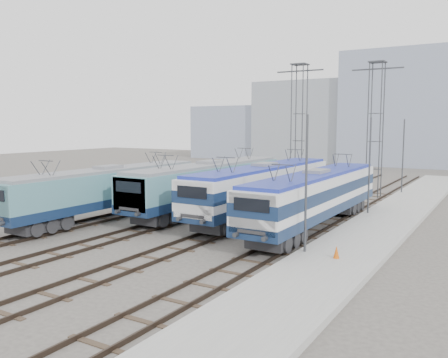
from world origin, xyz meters
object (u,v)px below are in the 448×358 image
locomotive_far_right (315,194)px  catenary_tower_east (375,123)px  locomotive_far_left (107,188)px  mast_front (306,187)px  locomotive_center_right (263,185)px  mast_rear (403,158)px  safety_cone (336,252)px  mast_mid (369,168)px  locomotive_center_left (208,182)px  catenary_tower_west (299,123)px

locomotive_far_right → catenary_tower_east: catenary_tower_east is taller
locomotive_far_left → mast_front: (15.35, -2.02, 1.36)m
locomotive_center_right → mast_rear: 17.10m
locomotive_far_right → safety_cone: locomotive_far_right is taller
locomotive_far_left → safety_cone: (17.05, -2.37, -1.54)m
locomotive_center_right → mast_front: mast_front is taller
locomotive_far_left → catenary_tower_east: (13.25, 19.98, 4.50)m
mast_rear → safety_cone: mast_rear is taller
mast_mid → catenary_tower_east: bearing=101.9°
locomotive_far_left → locomotive_far_right: bearing=17.8°
locomotive_center_left → safety_cone: size_ratio=29.76×
locomotive_far_left → catenary_tower_west: 19.73m
mast_mid → mast_rear: same height
locomotive_center_left → locomotive_center_right: (4.50, 0.19, 0.06)m
locomotive_far_right → safety_cone: bearing=-62.1°
safety_cone → locomotive_center_right: bearing=133.4°
catenary_tower_east → locomotive_far_left: bearing=-123.5°
mast_rear → locomotive_center_right: bearing=-111.9°
locomotive_far_left → mast_rear: 26.85m
catenary_tower_east → catenary_tower_west: bearing=-162.9°
locomotive_center_right → mast_front: (6.35, -8.17, 1.22)m
mast_front → locomotive_far_left: bearing=172.5°
catenary_tower_west → mast_front: catenary_tower_west is taller
catenary_tower_west → safety_cone: catenary_tower_west is taller
locomotive_far_right → catenary_tower_east: 16.27m
catenary_tower_west → mast_mid: (8.60, -8.00, -3.14)m
locomotive_far_right → mast_mid: mast_mid is taller
locomotive_center_right → safety_cone: 11.85m
locomotive_far_left → mast_mid: 18.36m
catenary_tower_west → safety_cone: bearing=-63.2°
locomotive_center_left → mast_rear: 19.39m
mast_rear → safety_cone: (1.70, -24.36, -2.90)m
locomotive_center_right → mast_front: bearing=-52.1°
catenary_tower_west → safety_cone: 23.60m
locomotive_center_right → locomotive_far_right: locomotive_center_right is taller
locomotive_far_left → mast_front: bearing=-7.5°
catenary_tower_west → catenary_tower_east: bearing=17.1°
mast_mid → catenary_tower_west: bearing=137.1°
catenary_tower_east → mast_mid: 10.69m
locomotive_center_right → locomotive_far_right: (4.50, -1.82, -0.06)m
catenary_tower_west → mast_rear: (8.60, 4.00, -3.14)m
catenary_tower_west → mast_mid: 12.16m
locomotive_center_left → safety_cone: locomotive_center_left is taller
mast_mid → safety_cone: bearing=-82.1°
locomotive_far_left → mast_front: 15.54m
mast_rear → safety_cone: 24.59m
catenary_tower_east → mast_front: size_ratio=1.71×
locomotive_far_left → locomotive_center_right: bearing=34.4°
locomotive_far_right → safety_cone: (3.55, -6.70, -1.62)m
locomotive_far_left → mast_mid: (15.35, 9.98, 1.36)m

